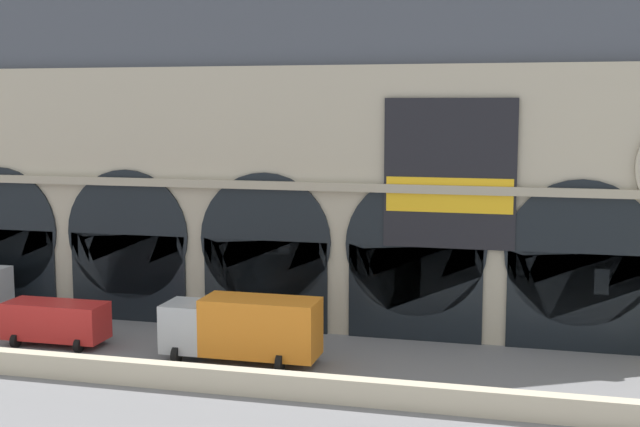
{
  "coord_description": "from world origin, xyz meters",
  "views": [
    {
      "loc": [
        13.94,
        -37.54,
        12.16
      ],
      "look_at": [
        3.04,
        5.0,
        6.46
      ],
      "focal_mm": 47.39,
      "sensor_mm": 36.0,
      "label": 1
    }
  ],
  "objects": [
    {
      "name": "box_truck_center",
      "position": [
        0.76,
        -0.83,
        1.7
      ],
      "size": [
        7.5,
        2.91,
        3.12
      ],
      "color": "#ADB2B7",
      "rests_on": "ground"
    },
    {
      "name": "quay_parapet_wall",
      "position": [
        0.0,
        -5.03,
        0.53
      ],
      "size": [
        90.0,
        0.7,
        1.06
      ],
      "primitive_type": "cube",
      "color": "beige",
      "rests_on": "ground"
    },
    {
      "name": "van_midwest",
      "position": [
        -9.41,
        -0.44,
        1.25
      ],
      "size": [
        5.2,
        2.48,
        2.2
      ],
      "color": "red",
      "rests_on": "ground"
    },
    {
      "name": "station_building",
      "position": [
        0.04,
        7.97,
        9.01
      ],
      "size": [
        50.19,
        6.34,
        18.53
      ],
      "color": "#B2A891",
      "rests_on": "ground"
    },
    {
      "name": "ground_plane",
      "position": [
        0.0,
        0.0,
        0.0
      ],
      "size": [
        200.0,
        200.0,
        0.0
      ],
      "primitive_type": "plane",
      "color": "slate"
    }
  ]
}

